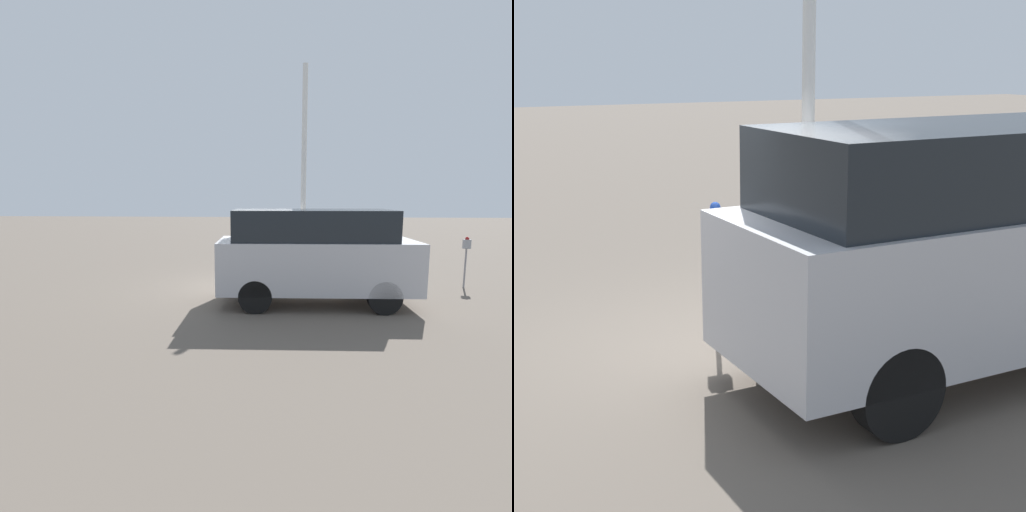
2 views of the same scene
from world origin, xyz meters
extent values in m
plane|color=#60564C|center=(0.00, 0.00, 0.00)|extent=(80.00, 80.00, 0.00)
cylinder|color=gray|center=(0.01, 0.43, 0.55)|extent=(0.05, 0.05, 1.09)
cube|color=gray|center=(0.01, 0.43, 1.22)|extent=(0.21, 0.12, 0.26)
sphere|color=navy|center=(0.01, 0.43, 1.37)|extent=(0.11, 0.11, 0.11)
cube|color=beige|center=(1.61, 1.44, 0.28)|extent=(0.44, 0.44, 0.55)
cube|color=#B2B2B7|center=(1.80, -1.41, 0.97)|extent=(4.68, 1.98, 1.20)
cube|color=black|center=(1.69, -1.42, 1.93)|extent=(3.76, 1.80, 0.71)
cylinder|color=black|center=(3.21, -0.56, 0.38)|extent=(0.76, 0.24, 0.75)
cylinder|color=black|center=(0.34, -0.66, 0.38)|extent=(0.76, 0.24, 0.75)
cylinder|color=black|center=(0.40, -2.26, 0.38)|extent=(0.76, 0.24, 0.75)
camera|label=1|loc=(1.01, -10.90, 2.59)|focal=28.00mm
camera|label=2|loc=(-2.90, -6.80, 2.86)|focal=55.00mm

